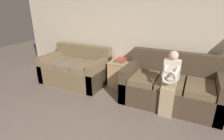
% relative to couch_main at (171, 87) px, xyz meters
% --- Properties ---
extents(wall_back, '(6.82, 0.06, 2.55)m').
position_rel_couch_main_xyz_m(wall_back, '(-0.89, 0.57, 0.94)').
color(wall_back, beige).
rests_on(wall_back, ground_plane).
extents(couch_main, '(1.85, 1.00, 0.98)m').
position_rel_couch_main_xyz_m(couch_main, '(0.00, 0.00, 0.00)').
color(couch_main, '#473828').
rests_on(couch_main, ground_plane).
extents(couch_side, '(1.61, 0.98, 0.90)m').
position_rel_couch_main_xyz_m(couch_side, '(-2.35, -0.00, -0.01)').
color(couch_side, brown).
rests_on(couch_side, ground_plane).
extents(child_left_seated, '(0.28, 0.37, 1.16)m').
position_rel_couch_main_xyz_m(child_left_seated, '(0.01, -0.43, 0.31)').
color(child_left_seated, tan).
rests_on(child_left_seated, ground_plane).
extents(side_shelf, '(0.50, 0.49, 0.62)m').
position_rel_couch_main_xyz_m(side_shelf, '(-1.22, 0.28, -0.02)').
color(side_shelf, tan).
rests_on(side_shelf, ground_plane).
extents(book_stack, '(0.22, 0.30, 0.07)m').
position_rel_couch_main_xyz_m(book_stack, '(-1.23, 0.27, 0.32)').
color(book_stack, '#3D8451').
rests_on(book_stack, side_shelf).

